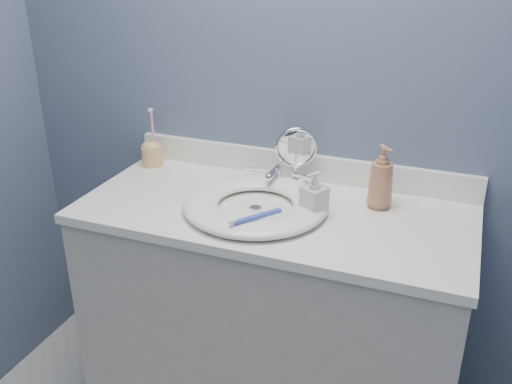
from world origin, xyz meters
The scene contains 12 objects.
back_wall centered at (0.00, 1.25, 1.20)m, with size 2.20×0.02×2.40m, color #4F5B76.
vanity_cabinet centered at (0.00, 0.97, 0.42)m, with size 1.20×0.55×0.85m, color beige.
countertop centered at (0.00, 0.97, 0.86)m, with size 1.22×0.57×0.03m, color white.
backsplash centered at (0.00, 1.24, 0.93)m, with size 1.22×0.02×0.09m, color white.
basin centered at (-0.05, 0.94, 0.90)m, with size 0.45×0.45×0.04m, color white, non-canonical shape.
drain centered at (-0.05, 0.94, 0.88)m, with size 0.04×0.04×0.01m, color silver.
faucet centered at (-0.05, 1.14, 0.91)m, with size 0.25×0.13×0.07m.
makeup_mirror centered at (0.01, 1.17, 0.99)m, with size 0.13×0.08×0.21m.
soap_bottle_amber centered at (0.30, 1.10, 0.98)m, with size 0.08×0.08×0.20m, color #AB704D.
soap_bottle_clear centered at (0.13, 0.96, 0.95)m, with size 0.07×0.07×0.15m, color silver.
toothbrush_holder centered at (-0.54, 1.16, 0.93)m, with size 0.08×0.08×0.22m.
toothbrush_lying centered at (0.00, 0.82, 0.92)m, with size 0.11×0.15×0.02m.
Camera 1 is at (0.52, -0.54, 1.66)m, focal length 40.00 mm.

